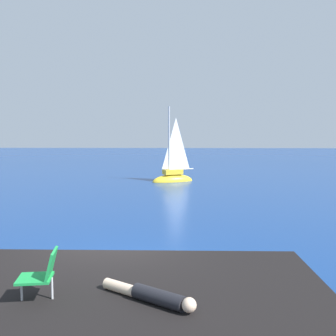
% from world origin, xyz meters
% --- Properties ---
extents(ground_plane, '(160.00, 160.00, 0.00)m').
position_xyz_m(ground_plane, '(0.00, 0.00, 0.00)').
color(ground_plane, navy).
extents(shore_ledge, '(7.30, 4.18, 0.91)m').
position_xyz_m(shore_ledge, '(0.57, -2.84, 0.46)').
color(shore_ledge, black).
rests_on(shore_ledge, ground).
extents(boulder_seaward, '(0.84, 0.75, 0.52)m').
position_xyz_m(boulder_seaward, '(1.26, -0.67, 0.00)').
color(boulder_seaward, black).
rests_on(boulder_seaward, ground).
extents(boulder_inland, '(1.79, 1.56, 1.29)m').
position_xyz_m(boulder_inland, '(1.19, -0.93, 0.00)').
color(boulder_inland, black).
rests_on(boulder_inland, ground).
extents(sailboat_near, '(3.30, 2.28, 5.97)m').
position_xyz_m(sailboat_near, '(1.16, 18.45, 0.32)').
color(sailboat_near, yellow).
rests_on(sailboat_near, ground).
extents(person_sunbather, '(1.55, 1.08, 0.25)m').
position_xyz_m(person_sunbather, '(1.20, -3.40, 1.03)').
color(person_sunbather, black).
rests_on(person_sunbather, shore_ledge).
extents(beach_chair, '(0.66, 0.56, 0.80)m').
position_xyz_m(beach_chair, '(-0.54, -3.34, 1.35)').
color(beach_chair, green).
rests_on(beach_chair, shore_ledge).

